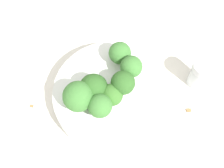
% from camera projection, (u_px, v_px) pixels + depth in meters
% --- Properties ---
extents(ground_plane, '(3.00, 3.00, 0.00)m').
position_uv_depth(ground_plane, '(112.00, 100.00, 0.63)').
color(ground_plane, silver).
extents(bowl, '(0.23, 0.23, 0.04)m').
position_uv_depth(bowl, '(112.00, 96.00, 0.61)').
color(bowl, white).
rests_on(bowl, ground_plane).
extents(broccoli_floret_0, '(0.04, 0.04, 0.05)m').
position_uv_depth(broccoli_floret_0, '(112.00, 95.00, 0.56)').
color(broccoli_floret_0, '#8EB770').
rests_on(broccoli_floret_0, bowl).
extents(broccoli_floret_1, '(0.04, 0.04, 0.06)m').
position_uv_depth(broccoli_floret_1, '(131.00, 66.00, 0.57)').
color(broccoli_floret_1, '#84AD66').
rests_on(broccoli_floret_1, bowl).
extents(broccoli_floret_2, '(0.05, 0.05, 0.06)m').
position_uv_depth(broccoli_floret_2, '(94.00, 88.00, 0.56)').
color(broccoli_floret_2, '#84AD66').
rests_on(broccoli_floret_2, bowl).
extents(broccoli_floret_3, '(0.06, 0.06, 0.06)m').
position_uv_depth(broccoli_floret_3, '(78.00, 97.00, 0.54)').
color(broccoli_floret_3, '#7A9E5B').
rests_on(broccoli_floret_3, bowl).
extents(broccoli_floret_4, '(0.04, 0.04, 0.05)m').
position_uv_depth(broccoli_floret_4, '(120.00, 53.00, 0.59)').
color(broccoli_floret_4, '#8EB770').
rests_on(broccoli_floret_4, bowl).
extents(broccoli_floret_5, '(0.04, 0.04, 0.06)m').
position_uv_depth(broccoli_floret_5, '(123.00, 83.00, 0.56)').
color(broccoli_floret_5, '#7A9E5B').
rests_on(broccoli_floret_5, bowl).
extents(broccoli_floret_6, '(0.04, 0.04, 0.06)m').
position_uv_depth(broccoli_floret_6, '(100.00, 106.00, 0.54)').
color(broccoli_floret_6, '#7A9E5B').
rests_on(broccoli_floret_6, bowl).
extents(pepper_shaker, '(0.04, 0.04, 0.07)m').
position_uv_depth(pepper_shaker, '(199.00, 74.00, 0.61)').
color(pepper_shaker, '#B2B7BC').
rests_on(pepper_shaker, ground_plane).
extents(almond_crumb_0, '(0.01, 0.01, 0.01)m').
position_uv_depth(almond_crumb_0, '(31.00, 106.00, 0.62)').
color(almond_crumb_0, olive).
rests_on(almond_crumb_0, ground_plane).
extents(almond_crumb_2, '(0.01, 0.01, 0.01)m').
position_uv_depth(almond_crumb_2, '(189.00, 110.00, 0.61)').
color(almond_crumb_2, olive).
rests_on(almond_crumb_2, ground_plane).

